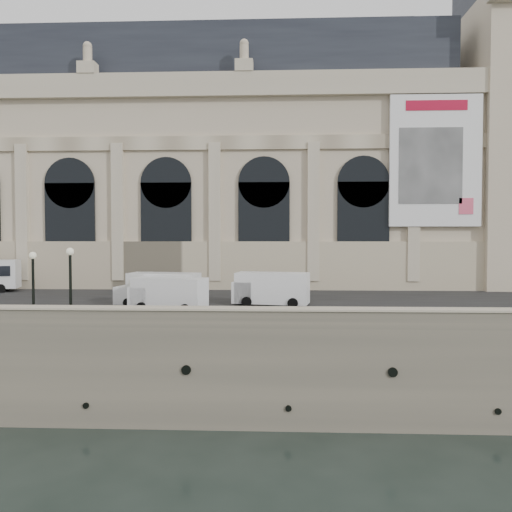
{
  "coord_description": "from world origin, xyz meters",
  "views": [
    {
      "loc": [
        7.3,
        -28.81,
        11.34
      ],
      "look_at": [
        5.19,
        22.0,
        9.51
      ],
      "focal_mm": 35.0,
      "sensor_mm": 36.0,
      "label": 1
    }
  ],
  "objects": [
    {
      "name": "quay",
      "position": [
        0.0,
        35.0,
        3.0
      ],
      "size": [
        160.0,
        70.0,
        6.0
      ],
      "primitive_type": "cube",
      "color": "gray",
      "rests_on": "ground"
    },
    {
      "name": "parapet",
      "position": [
        0.0,
        0.6,
        6.62
      ],
      "size": [
        160.0,
        1.4,
        1.21
      ],
      "color": "gray",
      "rests_on": "quay"
    },
    {
      "name": "lamp_right",
      "position": [
        -5.73,
        2.07,
        8.35
      ],
      "size": [
        0.48,
        0.48,
        4.73
      ],
      "color": "black",
      "rests_on": "quay"
    },
    {
      "name": "museum",
      "position": [
        -5.98,
        30.86,
        19.72
      ],
      "size": [
        69.0,
        18.7,
        29.1
      ],
      "color": "beige",
      "rests_on": "quay"
    },
    {
      "name": "ground",
      "position": [
        0.0,
        0.0,
        0.0
      ],
      "size": [
        260.0,
        260.0,
        0.0
      ],
      "primitive_type": "plane",
      "color": "black",
      "rests_on": "ground"
    },
    {
      "name": "van_b",
      "position": [
        -0.82,
        7.07,
        7.26
      ],
      "size": [
        5.87,
        3.38,
        2.46
      ],
      "color": "white",
      "rests_on": "quay"
    },
    {
      "name": "lamp_left",
      "position": [
        -8.05,
        1.9,
        8.23
      ],
      "size": [
        0.46,
        0.46,
        4.48
      ],
      "color": "black",
      "rests_on": "quay"
    },
    {
      "name": "box_truck",
      "position": [
        -1.84,
        9.56,
        7.32
      ],
      "size": [
        6.76,
        3.12,
        2.63
      ],
      "color": "silver",
      "rests_on": "quay"
    },
    {
      "name": "van_c",
      "position": [
        6.6,
        10.43,
        7.34
      ],
      "size": [
        6.2,
        3.29,
        2.62
      ],
      "color": "white",
      "rests_on": "quay"
    },
    {
      "name": "street",
      "position": [
        0.0,
        14.0,
        6.03
      ],
      "size": [
        160.0,
        24.0,
        0.06
      ],
      "primitive_type": "cube",
      "color": "#2D2D2D",
      "rests_on": "quay"
    }
  ]
}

